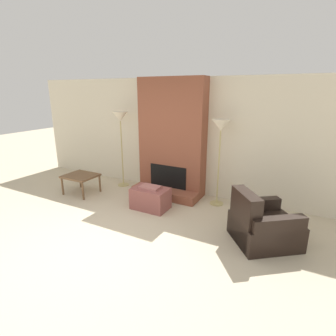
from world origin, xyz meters
TOP-DOWN VIEW (x-y plane):
  - ground_plane at (0.00, 0.00)m, footprint 24.00×24.00m
  - wall_back at (0.00, 2.72)m, footprint 8.23×0.06m
  - fireplace at (0.00, 2.47)m, footprint 1.53×0.75m
  - ottoman at (0.03, 1.49)m, footprint 0.73×0.48m
  - armchair at (2.21, 1.24)m, footprint 1.23×1.21m
  - side_table at (-1.83, 1.44)m, footprint 0.72×0.62m
  - floor_lamp_left at (-1.30, 2.34)m, footprint 0.37×0.37m
  - floor_lamp_right at (1.15, 2.34)m, footprint 0.37×0.37m

SIDE VIEW (x-z plane):
  - ground_plane at x=0.00m, z-range 0.00..0.00m
  - ottoman at x=0.03m, z-range -0.02..0.47m
  - armchair at x=2.21m, z-range -0.16..0.70m
  - side_table at x=-1.83m, z-range 0.17..0.62m
  - fireplace at x=0.00m, z-range -0.08..2.52m
  - wall_back at x=0.00m, z-range 0.00..2.60m
  - floor_lamp_right at x=1.15m, z-range 0.67..2.46m
  - floor_lamp_left at x=-1.30m, z-range 0.70..2.54m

